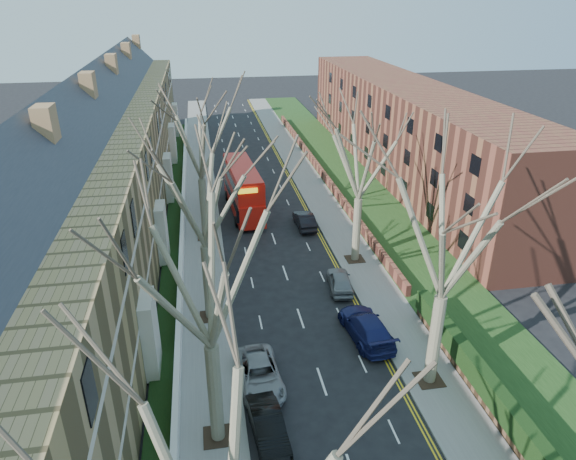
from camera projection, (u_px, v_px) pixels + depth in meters
name	position (u px, v px, depth m)	size (l,w,h in m)	color
pavement_left	(200.00, 193.00, 53.61)	(3.00, 102.00, 0.12)	slate
pavement_right	(312.00, 186.00, 55.45)	(3.00, 102.00, 0.12)	slate
terrace_left	(105.00, 171.00, 42.97)	(9.70, 78.00, 13.60)	olive
flats_right	(404.00, 128.00, 58.73)	(13.97, 54.00, 10.00)	brown
wall_hedge_right	(533.00, 450.00, 22.18)	(0.70, 24.00, 1.80)	brown
front_wall_left	(183.00, 220.00, 45.96)	(0.30, 78.00, 1.00)	white
grass_verge_right	(353.00, 183.00, 56.11)	(6.00, 102.00, 0.06)	#1A3613
tree_left_mid	(205.00, 260.00, 20.15)	(10.50, 10.50, 14.71)	brown
tree_left_far	(201.00, 183.00, 29.23)	(10.15, 10.15, 14.22)	brown
tree_left_dist	(198.00, 128.00, 39.82)	(10.50, 10.50, 14.71)	brown
tree_right_mid	(453.00, 220.00, 23.69)	(10.50, 10.50, 14.71)	brown
tree_right_far	(362.00, 146.00, 36.35)	(10.15, 10.15, 14.22)	brown
double_decker_bus	(243.00, 190.00, 48.40)	(3.19, 10.53, 4.37)	red
car_left_mid	(268.00, 426.00, 23.98)	(1.41, 4.04, 1.33)	black
car_left_far	(260.00, 374.00, 27.28)	(2.17, 4.71, 1.31)	gray
car_right_near	(366.00, 327.00, 30.96)	(2.14, 5.27, 1.53)	navy
car_right_mid	(340.00, 281.00, 36.10)	(1.57, 3.90, 1.33)	gray
car_right_far	(305.00, 220.00, 45.69)	(1.44, 4.14, 1.36)	black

